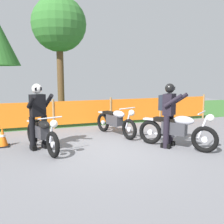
{
  "coord_description": "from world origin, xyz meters",
  "views": [
    {
      "loc": [
        -2.11,
        -6.12,
        1.94
      ],
      "look_at": [
        0.2,
        0.39,
        0.9
      ],
      "focal_mm": 40.94,
      "sensor_mm": 36.0,
      "label": 1
    }
  ],
  "objects_px": {
    "motorcycle_lead": "(177,130)",
    "traffic_cone": "(3,137)",
    "rider_third": "(38,113)",
    "motorcycle_trailing": "(116,121)",
    "rider_lead": "(169,112)",
    "motorcycle_third": "(42,133)"
  },
  "relations": [
    {
      "from": "motorcycle_lead",
      "to": "traffic_cone",
      "type": "height_order",
      "value": "motorcycle_lead"
    },
    {
      "from": "traffic_cone",
      "to": "rider_third",
      "type": "bearing_deg",
      "value": -30.44
    },
    {
      "from": "motorcycle_lead",
      "to": "motorcycle_trailing",
      "type": "xyz_separation_m",
      "value": [
        -1.02,
        1.84,
        -0.03
      ]
    },
    {
      "from": "rider_lead",
      "to": "motorcycle_trailing",
      "type": "bearing_deg",
      "value": 170.72
    },
    {
      "from": "motorcycle_lead",
      "to": "traffic_cone",
      "type": "relative_size",
      "value": 3.34
    },
    {
      "from": "rider_lead",
      "to": "traffic_cone",
      "type": "distance_m",
      "value": 4.48
    },
    {
      "from": "motorcycle_lead",
      "to": "rider_lead",
      "type": "bearing_deg",
      "value": -179.49
    },
    {
      "from": "motorcycle_trailing",
      "to": "rider_lead",
      "type": "height_order",
      "value": "rider_lead"
    },
    {
      "from": "rider_third",
      "to": "traffic_cone",
      "type": "relative_size",
      "value": 3.19
    },
    {
      "from": "rider_lead",
      "to": "rider_third",
      "type": "bearing_deg",
      "value": -143.45
    },
    {
      "from": "motorcycle_trailing",
      "to": "traffic_cone",
      "type": "xyz_separation_m",
      "value": [
        -3.29,
        -0.18,
        -0.2
      ]
    },
    {
      "from": "motorcycle_third",
      "to": "traffic_cone",
      "type": "xyz_separation_m",
      "value": [
        -0.97,
        0.74,
        -0.2
      ]
    },
    {
      "from": "motorcycle_lead",
      "to": "rider_lead",
      "type": "xyz_separation_m",
      "value": [
        -0.14,
        0.18,
        0.46
      ]
    },
    {
      "from": "motorcycle_trailing",
      "to": "motorcycle_third",
      "type": "xyz_separation_m",
      "value": [
        -2.32,
        -0.91,
        -0.0
      ]
    },
    {
      "from": "rider_lead",
      "to": "motorcycle_third",
      "type": "bearing_deg",
      "value": -140.32
    },
    {
      "from": "motorcycle_third",
      "to": "motorcycle_trailing",
      "type": "bearing_deg",
      "value": 94.39
    },
    {
      "from": "motorcycle_lead",
      "to": "rider_lead",
      "type": "distance_m",
      "value": 0.52
    },
    {
      "from": "motorcycle_trailing",
      "to": "rider_lead",
      "type": "relative_size",
      "value": 1.15
    },
    {
      "from": "motorcycle_third",
      "to": "rider_lead",
      "type": "bearing_deg",
      "value": 59.84
    },
    {
      "from": "motorcycle_trailing",
      "to": "rider_third",
      "type": "relative_size",
      "value": 1.15
    },
    {
      "from": "motorcycle_lead",
      "to": "traffic_cone",
      "type": "bearing_deg",
      "value": -148.32
    },
    {
      "from": "motorcycle_third",
      "to": "traffic_cone",
      "type": "relative_size",
      "value": 3.65
    }
  ]
}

